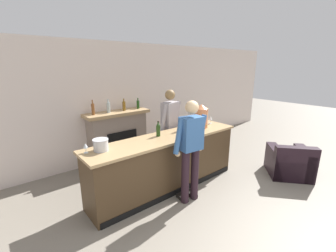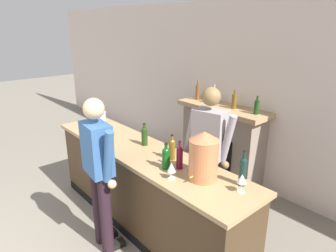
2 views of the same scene
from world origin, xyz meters
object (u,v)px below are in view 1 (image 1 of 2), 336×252
(wine_bottle_merlot_tall, at_px, (158,129))
(wine_bottle_burgundy_dark, at_px, (192,126))
(person_customer, at_px, (191,148))
(copper_dispenser, at_px, (201,116))
(wine_glass_mid_counter, at_px, (86,146))
(person_bartender, at_px, (170,127))
(wine_bottle_port_short, at_px, (205,116))
(wine_glass_back_row, at_px, (210,118))
(ice_bucket_steel, at_px, (101,145))
(fireplace_stone, at_px, (118,137))
(potted_plant_corner, at_px, (208,132))
(wine_bottle_chardonnay_pale, at_px, (191,123))
(wine_glass_front_left, at_px, (203,126))
(armchair_black, at_px, (290,164))
(wine_bottle_cabernet_heavy, at_px, (180,125))

(wine_bottle_merlot_tall, height_order, wine_bottle_burgundy_dark, same)
(person_customer, bearing_deg, wine_bottle_merlot_tall, 100.87)
(copper_dispenser, bearing_deg, wine_glass_mid_counter, 177.18)
(person_bartender, bearing_deg, wine_bottle_port_short, -25.65)
(person_customer, relative_size, wine_bottle_merlot_tall, 6.27)
(wine_glass_back_row, bearing_deg, ice_bucket_steel, -179.62)
(fireplace_stone, distance_m, potted_plant_corner, 2.79)
(wine_bottle_merlot_tall, relative_size, wine_bottle_chardonnay_pale, 0.92)
(wine_bottle_burgundy_dark, bearing_deg, wine_glass_back_row, 14.49)
(person_bartender, xyz_separation_m, ice_bucket_steel, (-1.72, -0.46, 0.12))
(person_customer, relative_size, wine_bottle_chardonnay_pale, 5.78)
(wine_bottle_chardonnay_pale, xyz_separation_m, wine_bottle_burgundy_dark, (-0.09, -0.10, -0.01))
(ice_bucket_steel, xyz_separation_m, wine_bottle_merlot_tall, (1.09, 0.03, 0.03))
(wine_glass_front_left, bearing_deg, wine_glass_mid_counter, 170.99)
(person_bartender, height_order, wine_bottle_merlot_tall, person_bartender)
(armchair_black, distance_m, wine_bottle_chardonnay_pale, 2.24)
(wine_bottle_cabernet_heavy, bearing_deg, armchair_black, -36.44)
(copper_dispenser, distance_m, wine_bottle_merlot_tall, 1.03)
(wine_bottle_burgundy_dark, height_order, wine_glass_mid_counter, wine_bottle_burgundy_dark)
(wine_bottle_chardonnay_pale, bearing_deg, armchair_black, -38.01)
(wine_glass_front_left, height_order, wine_glass_back_row, wine_glass_back_row)
(wine_bottle_chardonnay_pale, bearing_deg, person_bartender, 99.49)
(potted_plant_corner, distance_m, wine_glass_back_row, 1.93)
(person_customer, relative_size, ice_bucket_steel, 7.42)
(fireplace_stone, bearing_deg, ice_bucket_steel, -124.14)
(fireplace_stone, bearing_deg, wine_bottle_chardonnay_pale, -64.84)
(ice_bucket_steel, relative_size, wine_bottle_chardonnay_pale, 0.78)
(wine_bottle_merlot_tall, distance_m, wine_bottle_burgundy_dark, 0.67)
(wine_glass_front_left, bearing_deg, ice_bucket_steel, 171.65)
(wine_glass_back_row, bearing_deg, armchair_black, -55.21)
(wine_bottle_cabernet_heavy, bearing_deg, wine_bottle_chardonnay_pale, -22.02)
(potted_plant_corner, xyz_separation_m, copper_dispenser, (-1.69, -1.23, 0.94))
(armchair_black, xyz_separation_m, potted_plant_corner, (0.36, 2.53, 0.04))
(armchair_black, height_order, wine_glass_back_row, wine_glass_back_row)
(wine_bottle_chardonnay_pale, xyz_separation_m, wine_glass_back_row, (0.68, 0.10, -0.01))
(ice_bucket_steel, xyz_separation_m, wine_glass_front_left, (1.92, -0.28, 0.02))
(ice_bucket_steel, height_order, wine_bottle_burgundy_dark, wine_bottle_burgundy_dark)
(wine_glass_back_row, bearing_deg, wine_bottle_cabernet_heavy, -179.33)
(potted_plant_corner, bearing_deg, wine_glass_front_left, -142.26)
(wine_bottle_chardonnay_pale, distance_m, wine_glass_mid_counter, 2.02)
(copper_dispenser, bearing_deg, wine_bottle_chardonnay_pale, -176.11)
(wine_bottle_burgundy_dark, height_order, wine_glass_back_row, wine_bottle_burgundy_dark)
(person_customer, distance_m, copper_dispenser, 1.12)
(copper_dispenser, relative_size, wine_bottle_port_short, 1.40)
(armchair_black, bearing_deg, ice_bucket_steel, 158.55)
(fireplace_stone, distance_m, ice_bucket_steel, 1.93)
(ice_bucket_steel, height_order, wine_glass_back_row, ice_bucket_steel)
(wine_bottle_merlot_tall, xyz_separation_m, wine_bottle_burgundy_dark, (0.64, -0.21, 0.00))
(person_customer, distance_m, wine_bottle_port_short, 1.45)
(wine_bottle_merlot_tall, relative_size, wine_bottle_port_short, 0.81)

